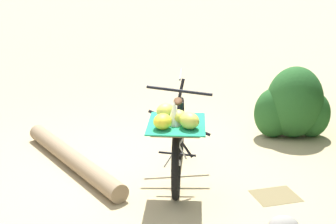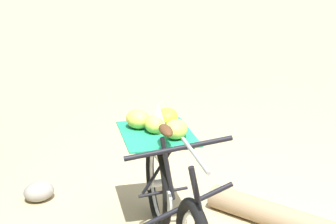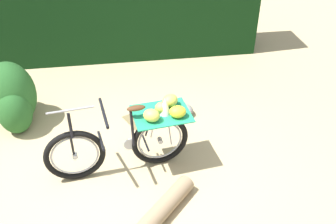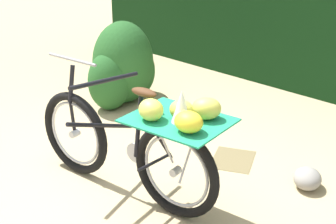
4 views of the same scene
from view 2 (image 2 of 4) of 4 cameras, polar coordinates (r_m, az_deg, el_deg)
The scene contains 2 objects.
bicycle at distance 3.62m, azimuth 0.16°, elevation -8.69°, with size 0.94×1.78×1.03m.
path_stone at distance 4.65m, azimuth -14.47°, elevation -8.73°, with size 0.27×0.23×0.17m, color gray.
Camera 2 is at (1.97, 2.53, 2.12)m, focal length 53.66 mm.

